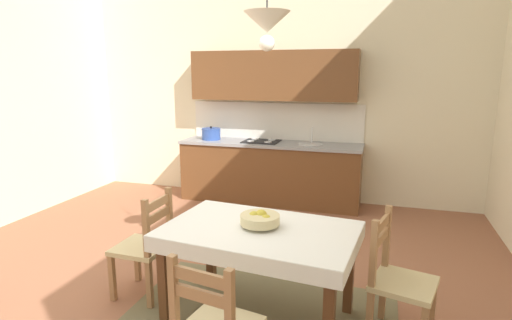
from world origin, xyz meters
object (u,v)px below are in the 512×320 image
(dining_table, at_px, (259,244))
(fruit_bowl, at_px, (260,219))
(dining_chair_tv_side, at_px, (146,247))
(pendant_lamp, at_px, (267,24))
(kitchen_cabinetry, at_px, (270,145))
(dining_chair_window_side, at_px, (398,281))

(dining_table, bearing_deg, fruit_bowl, 100.37)
(dining_chair_tv_side, distance_m, pendant_lamp, 2.08)
(kitchen_cabinetry, relative_size, pendant_lamp, 3.30)
(pendant_lamp, bearing_deg, dining_chair_window_side, 1.74)
(dining_chair_window_side, bearing_deg, pendant_lamp, -178.26)
(fruit_bowl, bearing_deg, dining_chair_tv_side, 178.34)
(dining_table, height_order, pendant_lamp, pendant_lamp)
(dining_chair_window_side, xyz_separation_m, pendant_lamp, (-0.97, -0.03, 1.78))
(dining_table, relative_size, fruit_bowl, 5.05)
(dining_chair_window_side, relative_size, fruit_bowl, 3.10)
(kitchen_cabinetry, relative_size, dining_table, 1.75)
(kitchen_cabinetry, xyz_separation_m, fruit_bowl, (0.71, -2.92, -0.04))
(dining_table, distance_m, dining_chair_window_side, 1.03)
(kitchen_cabinetry, relative_size, dining_chair_tv_side, 2.85)
(kitchen_cabinetry, xyz_separation_m, pendant_lamp, (0.75, -2.91, 1.37))
(dining_chair_tv_side, bearing_deg, kitchen_cabinetry, 83.77)
(dining_chair_tv_side, distance_m, dining_chair_window_side, 2.04)
(pendant_lamp, bearing_deg, dining_chair_tv_side, 179.21)
(fruit_bowl, bearing_deg, kitchen_cabinetry, 103.69)
(kitchen_cabinetry, distance_m, dining_table, 3.05)
(dining_chair_tv_side, relative_size, fruit_bowl, 3.10)
(dining_table, relative_size, pendant_lamp, 1.88)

